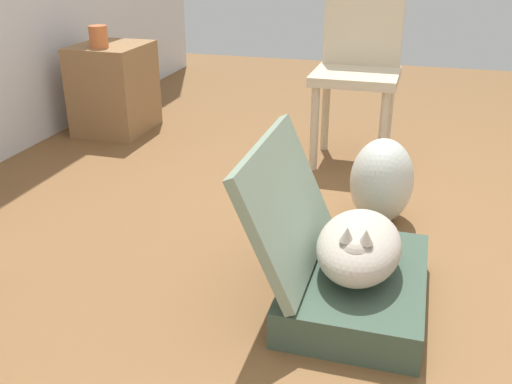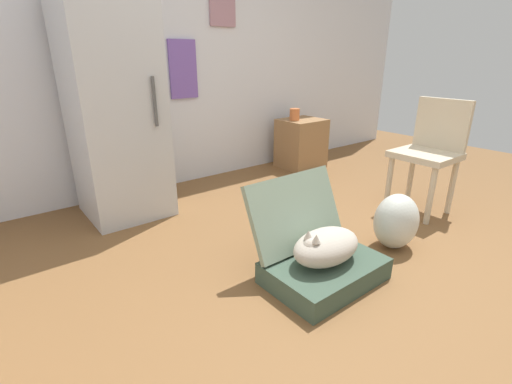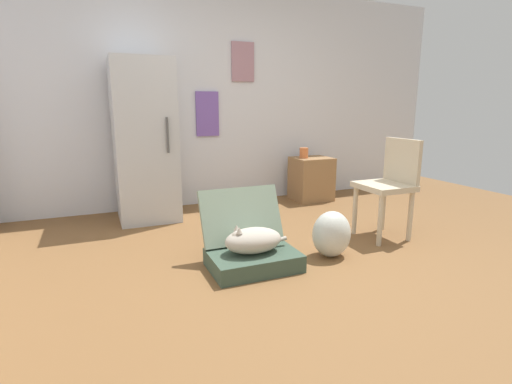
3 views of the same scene
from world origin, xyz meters
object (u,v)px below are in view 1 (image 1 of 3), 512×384
at_px(chair, 358,68).
at_px(suitcase_base, 356,286).
at_px(vase_tall, 98,37).
at_px(cat, 359,246).
at_px(side_table, 114,88).
at_px(plastic_bag_white, 382,181).

bearing_deg(chair, suitcase_base, -81.65).
height_order(vase_tall, chair, chair).
bearing_deg(suitcase_base, vase_tall, 51.08).
distance_m(cat, vase_tall, 2.30).
distance_m(suitcase_base, cat, 0.16).
xyz_separation_m(suitcase_base, side_table, (1.54, 1.76, 0.21)).
xyz_separation_m(plastic_bag_white, chair, (0.76, 0.22, 0.33)).
height_order(plastic_bag_white, chair, chair).
height_order(side_table, chair, chair).
bearing_deg(cat, suitcase_base, -3.81).
relative_size(vase_tall, chair, 0.14).
bearing_deg(cat, chair, 8.08).
height_order(plastic_bag_white, side_table, side_table).
height_order(suitcase_base, plastic_bag_white, plastic_bag_white).
bearing_deg(side_table, plastic_bag_white, -115.84).
bearing_deg(side_table, cat, -131.33).
bearing_deg(side_table, suitcase_base, -131.22).
bearing_deg(suitcase_base, chair, 8.13).
xyz_separation_m(plastic_bag_white, side_table, (0.86, 1.78, 0.09)).
bearing_deg(cat, plastic_bag_white, -1.50).
height_order(suitcase_base, side_table, side_table).
distance_m(suitcase_base, plastic_bag_white, 0.69).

